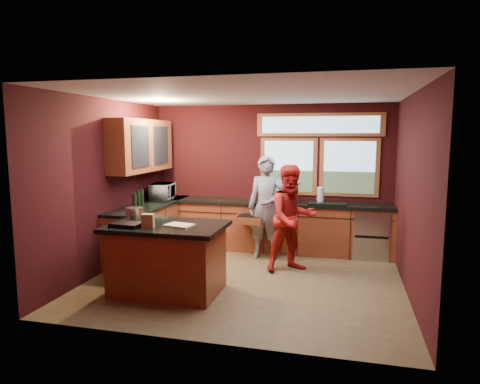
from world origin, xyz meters
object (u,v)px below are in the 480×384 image
at_px(island, 168,258).
at_px(stock_pot, 135,214).
at_px(cutting_board, 179,225).
at_px(person_grey, 266,208).
at_px(person_red, 292,218).

relative_size(island, stock_pot, 6.46).
distance_m(island, stock_pot, 0.80).
relative_size(cutting_board, stock_pot, 1.46).
bearing_deg(stock_pot, person_grey, 49.00).
bearing_deg(island, cutting_board, -14.04).
relative_size(person_red, stock_pot, 7.00).
bearing_deg(person_red, cutting_board, -166.12).
relative_size(island, person_red, 0.92).
bearing_deg(stock_pot, person_red, 30.14).
bearing_deg(person_red, person_grey, 98.84).
bearing_deg(cutting_board, person_red, 46.71).
relative_size(person_grey, stock_pot, 7.44).
distance_m(person_red, stock_pot, 2.40).
distance_m(island, person_grey, 2.22).
xyz_separation_m(island, stock_pot, (-0.55, 0.15, 0.56)).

